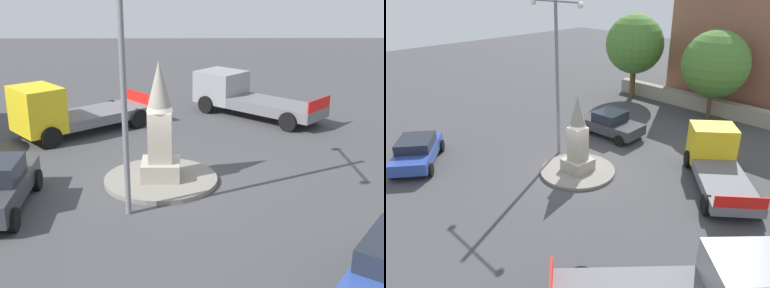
% 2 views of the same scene
% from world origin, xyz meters
% --- Properties ---
extents(ground_plane, '(80.00, 80.00, 0.00)m').
position_xyz_m(ground_plane, '(0.00, 0.00, 0.00)').
color(ground_plane, '#424244').
extents(traffic_island, '(3.65, 3.65, 0.15)m').
position_xyz_m(traffic_island, '(0.00, 0.00, 0.08)').
color(traffic_island, gray).
rests_on(traffic_island, ground).
extents(monument, '(1.23, 1.23, 3.77)m').
position_xyz_m(monument, '(0.00, 0.00, 1.81)').
color(monument, '#9E9687').
rests_on(monument, traffic_island).
extents(streetlamp, '(3.56, 0.28, 8.25)m').
position_xyz_m(streetlamp, '(-2.29, 0.80, 4.96)').
color(streetlamp, slate).
rests_on(streetlamp, ground).
extents(truck_yellow_passing, '(5.28, 5.68, 2.23)m').
position_xyz_m(truck_yellow_passing, '(4.97, 4.18, 1.02)').
color(truck_yellow_passing, yellow).
rests_on(truck_yellow_passing, ground).
extents(truck_grey_near_island, '(5.74, 6.00, 1.94)m').
position_xyz_m(truck_grey_near_island, '(8.31, -3.56, 0.93)').
color(truck_grey_near_island, gray).
rests_on(truck_grey_near_island, ground).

